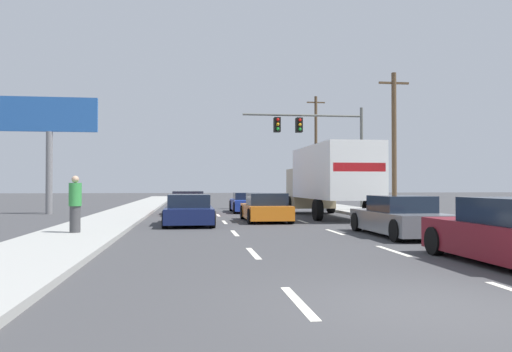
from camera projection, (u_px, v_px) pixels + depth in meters
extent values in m
plane|color=#3D3D3F|center=(242.00, 211.00, 31.44)|extent=(140.00, 140.00, 0.00)
cube|color=#9E9E99|center=(374.00, 213.00, 27.32)|extent=(2.70, 80.00, 0.14)
cube|color=#9E9E99|center=(121.00, 215.00, 25.63)|extent=(2.70, 80.00, 0.14)
cube|color=silver|center=(298.00, 302.00, 6.98)|extent=(0.14, 2.00, 0.01)
cube|color=silver|center=(253.00, 253.00, 11.93)|extent=(0.14, 2.00, 0.01)
cube|color=silver|center=(235.00, 233.00, 16.89)|extent=(0.14, 2.00, 0.01)
cube|color=silver|center=(225.00, 222.00, 21.85)|extent=(0.14, 2.00, 0.01)
cube|color=silver|center=(218.00, 215.00, 26.81)|extent=(0.14, 2.00, 0.01)
cube|color=silver|center=(214.00, 210.00, 31.77)|extent=(0.14, 2.00, 0.01)
cube|color=silver|center=(211.00, 207.00, 36.72)|extent=(0.14, 2.00, 0.01)
cube|color=silver|center=(208.00, 204.00, 41.68)|extent=(0.14, 2.00, 0.01)
cube|color=silver|center=(206.00, 202.00, 46.64)|extent=(0.14, 2.00, 0.01)
cube|color=silver|center=(205.00, 201.00, 51.60)|extent=(0.14, 2.00, 0.01)
cube|color=silver|center=(203.00, 199.00, 56.56)|extent=(0.14, 2.00, 0.01)
cube|color=silver|center=(393.00, 251.00, 12.37)|extent=(0.14, 2.00, 0.01)
cube|color=silver|center=(335.00, 232.00, 17.33)|extent=(0.14, 2.00, 0.01)
cube|color=silver|center=(303.00, 221.00, 22.29)|extent=(0.14, 2.00, 0.01)
cube|color=silver|center=(282.00, 215.00, 27.24)|extent=(0.14, 2.00, 0.01)
cube|color=silver|center=(268.00, 210.00, 32.20)|extent=(0.14, 2.00, 0.01)
cube|color=silver|center=(257.00, 207.00, 37.16)|extent=(0.14, 2.00, 0.01)
cube|color=silver|center=(250.00, 204.00, 42.12)|extent=(0.14, 2.00, 0.01)
cube|color=silver|center=(243.00, 202.00, 47.08)|extent=(0.14, 2.00, 0.01)
cube|color=silver|center=(238.00, 200.00, 52.03)|extent=(0.14, 2.00, 0.01)
cube|color=silver|center=(234.00, 199.00, 56.99)|extent=(0.14, 2.00, 0.01)
cube|color=red|center=(188.00, 205.00, 27.95)|extent=(1.91, 4.72, 0.69)
cube|color=#192333|center=(188.00, 195.00, 27.90)|extent=(1.65, 2.00, 0.43)
cylinder|color=black|center=(172.00, 207.00, 29.61)|extent=(0.23, 0.64, 0.64)
cylinder|color=black|center=(202.00, 207.00, 29.86)|extent=(0.23, 0.64, 0.64)
cylinder|color=black|center=(171.00, 210.00, 26.05)|extent=(0.23, 0.64, 0.64)
cylinder|color=black|center=(205.00, 210.00, 26.29)|extent=(0.23, 0.64, 0.64)
cube|color=#141E4C|center=(189.00, 214.00, 20.57)|extent=(1.85, 4.54, 0.57)
cube|color=#192333|center=(189.00, 201.00, 20.58)|extent=(1.63, 2.15, 0.50)
cylinder|color=black|center=(169.00, 214.00, 22.16)|extent=(0.22, 0.64, 0.64)
cylinder|color=black|center=(209.00, 214.00, 22.38)|extent=(0.22, 0.64, 0.64)
cylinder|color=black|center=(165.00, 220.00, 18.75)|extent=(0.22, 0.64, 0.64)
cylinder|color=black|center=(212.00, 219.00, 18.98)|extent=(0.22, 0.64, 0.64)
cube|color=#1E389E|center=(248.00, 205.00, 29.89)|extent=(1.89, 4.18, 0.60)
cube|color=#192333|center=(248.00, 196.00, 29.97)|extent=(1.65, 1.79, 0.40)
cylinder|color=black|center=(231.00, 206.00, 31.31)|extent=(0.23, 0.64, 0.64)
cylinder|color=black|center=(260.00, 206.00, 31.52)|extent=(0.23, 0.64, 0.64)
cylinder|color=black|center=(235.00, 208.00, 28.26)|extent=(0.23, 0.64, 0.64)
cylinder|color=black|center=(267.00, 208.00, 28.47)|extent=(0.23, 0.64, 0.64)
cube|color=orange|center=(265.00, 211.00, 22.45)|extent=(1.80, 4.11, 0.58)
cube|color=#192333|center=(267.00, 199.00, 22.15)|extent=(1.58, 1.93, 0.52)
cylinder|color=black|center=(243.00, 212.00, 23.84)|extent=(0.22, 0.64, 0.64)
cylinder|color=black|center=(278.00, 212.00, 24.05)|extent=(0.22, 0.64, 0.64)
cylinder|color=black|center=(250.00, 216.00, 20.85)|extent=(0.22, 0.64, 0.64)
cylinder|color=black|center=(291.00, 216.00, 21.06)|extent=(0.22, 0.64, 0.64)
cube|color=white|center=(334.00, 172.00, 24.35)|extent=(2.55, 7.20, 2.49)
cube|color=red|center=(359.00, 167.00, 20.82)|extent=(2.23, 0.06, 0.36)
cube|color=tan|center=(310.00, 188.00, 28.88)|extent=(2.40, 2.04, 2.18)
cylinder|color=black|center=(290.00, 205.00, 28.70)|extent=(0.31, 0.96, 0.96)
cylinder|color=black|center=(331.00, 205.00, 29.03)|extent=(0.31, 0.96, 0.96)
cylinder|color=black|center=(318.00, 210.00, 22.73)|extent=(0.31, 0.96, 0.96)
cylinder|color=black|center=(369.00, 210.00, 23.06)|extent=(0.31, 0.96, 0.96)
cube|color=slate|center=(399.00, 221.00, 16.07)|extent=(1.75, 4.51, 0.62)
cube|color=#192333|center=(401.00, 204.00, 15.94)|extent=(1.53, 1.99, 0.50)
cylinder|color=black|center=(357.00, 222.00, 17.65)|extent=(0.22, 0.64, 0.64)
cylinder|color=black|center=(401.00, 221.00, 17.86)|extent=(0.22, 0.64, 0.64)
cylinder|color=black|center=(396.00, 231.00, 14.28)|extent=(0.22, 0.64, 0.64)
cylinder|color=black|center=(451.00, 230.00, 14.49)|extent=(0.22, 0.64, 0.64)
cylinder|color=black|center=(435.00, 241.00, 11.67)|extent=(0.23, 0.64, 0.64)
cylinder|color=black|center=(506.00, 240.00, 11.92)|extent=(0.23, 0.64, 0.64)
cylinder|color=#595B56|center=(362.00, 158.00, 33.99)|extent=(0.20, 0.20, 6.74)
cylinder|color=#595B56|center=(303.00, 115.00, 33.53)|extent=(7.95, 0.14, 0.14)
cube|color=black|center=(299.00, 125.00, 33.49)|extent=(0.40, 0.56, 0.95)
sphere|color=red|center=(300.00, 120.00, 33.19)|extent=(0.20, 0.20, 0.20)
sphere|color=orange|center=(300.00, 125.00, 33.18)|extent=(0.20, 0.20, 0.20)
sphere|color=green|center=(300.00, 129.00, 33.17)|extent=(0.20, 0.20, 0.20)
cube|color=black|center=(277.00, 125.00, 33.30)|extent=(0.40, 0.56, 0.95)
sphere|color=red|center=(278.00, 120.00, 33.00)|extent=(0.20, 0.20, 0.20)
sphere|color=orange|center=(278.00, 124.00, 32.99)|extent=(0.20, 0.20, 0.20)
sphere|color=green|center=(278.00, 129.00, 32.99)|extent=(0.20, 0.20, 0.20)
cylinder|color=brown|center=(394.00, 142.00, 29.72)|extent=(0.28, 0.28, 8.13)
cube|color=brown|center=(394.00, 83.00, 29.78)|extent=(1.80, 0.12, 0.12)
cylinder|color=brown|center=(316.00, 149.00, 50.13)|extent=(0.28, 0.28, 10.28)
cube|color=brown|center=(316.00, 102.00, 50.20)|extent=(1.80, 0.12, 0.12)
cylinder|color=slate|center=(49.00, 173.00, 27.94)|extent=(0.36, 0.36, 4.51)
cube|color=#2659A5|center=(50.00, 114.00, 28.00)|extent=(5.11, 0.20, 1.89)
cylinder|color=#3F3F42|center=(75.00, 219.00, 15.66)|extent=(0.32, 0.32, 0.81)
cylinder|color=#338C3F|center=(75.00, 194.00, 15.68)|extent=(0.38, 0.38, 0.71)
sphere|color=tan|center=(75.00, 179.00, 15.68)|extent=(0.22, 0.22, 0.22)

